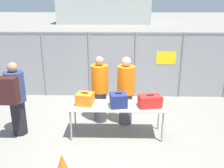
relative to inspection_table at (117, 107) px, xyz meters
name	(u,v)px	position (x,y,z in m)	size (l,w,h in m)	color
ground_plane	(109,132)	(-0.17, 0.10, -0.69)	(120.00, 120.00, 0.00)	gray
fence_section	(112,64)	(-0.16, 2.49, 0.39)	(7.32, 0.07, 2.07)	gray
inspection_table	(117,107)	(0.00, 0.00, 0.00)	(2.13, 0.68, 0.75)	silver
suitcase_orange	(85,99)	(-0.72, 0.04, 0.19)	(0.42, 0.39, 0.29)	orange
suitcase_navy	(118,100)	(0.04, -0.06, 0.21)	(0.41, 0.40, 0.32)	navy
suitcase_red	(150,101)	(0.73, -0.05, 0.19)	(0.54, 0.39, 0.29)	red
traveler_hooded	(15,97)	(-2.27, -0.06, 0.26)	(0.43, 0.66, 1.73)	black
security_worker_near	(126,90)	(0.22, 0.60, 0.20)	(0.43, 0.43, 1.72)	#4C4C51
security_worker_far	(100,89)	(-0.43, 0.71, 0.19)	(0.42, 0.42, 1.71)	#4C4C51
utility_trailer	(151,67)	(1.36, 4.84, -0.31)	(3.32, 2.18, 0.63)	#B2B2B7
distant_hangar	(105,3)	(-1.95, 31.69, 1.89)	(11.92, 9.68, 5.16)	#B2B7B2
traffic_cone	(63,168)	(-0.92, -1.55, -0.46)	(0.40, 0.40, 0.50)	black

